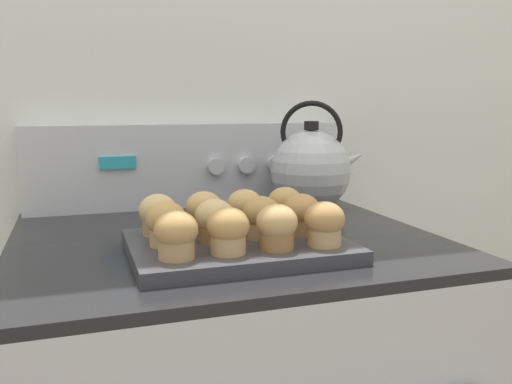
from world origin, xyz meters
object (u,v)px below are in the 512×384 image
object	(u,v)px
muffin_r0_c2	(277,227)
muffin_r0_c1	(228,230)
muffin_r0_c3	(324,224)
muffin_r2_c2	(245,209)
muffin_r2_c1	(204,211)
tea_kettle	(311,169)
muffin_pan	(237,246)
muffin_r1_c1	(215,221)
muffin_r2_c0	(158,215)
muffin_r0_c0	(176,235)
muffin_r1_c0	(166,224)
muffin_r1_c3	(302,214)
muffin_r2_c3	(285,206)
muffin_r1_c2	(261,217)

from	to	relation	value
muffin_r0_c2	muffin_r0_c1	bearing A→B (deg)	179.96
muffin_r0_c3	muffin_r2_c2	bearing A→B (deg)	117.81
muffin_r2_c1	muffin_r2_c2	distance (m)	0.07
muffin_r2_c2	tea_kettle	bearing A→B (deg)	43.38
muffin_pan	muffin_r0_c3	size ratio (longest dim) A/B	4.96
muffin_r0_c1	muffin_r1_c1	distance (m)	0.07
muffin_r1_c1	muffin_r2_c0	size ratio (longest dim) A/B	1.00
muffin_r0_c3	muffin_r1_c1	world-z (taller)	same
muffin_r1_c1	muffin_r2_c0	distance (m)	0.11
muffin_r0_c0	muffin_r1_c0	bearing A→B (deg)	91.32
muffin_r1_c1	muffin_r2_c0	bearing A→B (deg)	135.75
muffin_r2_c1	muffin_r0_c0	bearing A→B (deg)	-116.54
muffin_r1_c1	muffin_r0_c3	bearing A→B (deg)	-25.88
muffin_r0_c2	muffin_r1_c0	bearing A→B (deg)	154.51
muffin_r1_c0	muffin_r0_c2	bearing A→B (deg)	-25.49
muffin_r2_c2	tea_kettle	world-z (taller)	tea_kettle
muffin_r0_c0	muffin_r0_c3	bearing A→B (deg)	-0.59
muffin_r0_c2	muffin_r1_c3	world-z (taller)	same
muffin_r2_c0	muffin_r2_c2	bearing A→B (deg)	0.73
muffin_r0_c1	muffin_r1_c1	size ratio (longest dim) A/B	1.00
muffin_r0_c0	muffin_r2_c1	bearing A→B (deg)	63.46
muffin_r1_c0	muffin_r2_c2	distance (m)	0.17
muffin_pan	tea_kettle	distance (m)	0.40
muffin_r2_c2	muffin_r2_c0	bearing A→B (deg)	-179.27
muffin_r1_c0	muffin_r1_c3	distance (m)	0.23
muffin_r0_c0	muffin_r1_c3	world-z (taller)	same
muffin_pan	muffin_r0_c0	bearing A→B (deg)	-146.22
muffin_r0_c0	muffin_r2_c1	world-z (taller)	same
muffin_r1_c1	muffin_r2_c0	world-z (taller)	same
muffin_pan	muffin_r0_c3	bearing A→B (deg)	-33.61
muffin_r1_c1	muffin_r2_c3	size ratio (longest dim) A/B	1.00
muffin_r0_c0	tea_kettle	xyz separation A→B (m)	(0.38, 0.37, 0.04)
muffin_r1_c0	muffin_r2_c0	xyz separation A→B (m)	(-0.00, 0.07, 0.00)
muffin_r2_c0	muffin_r2_c1	size ratio (longest dim) A/B	1.00
muffin_r0_c0	muffin_r0_c2	world-z (taller)	same
muffin_r1_c0	muffin_r1_c2	xyz separation A→B (m)	(0.16, -0.00, 0.00)
muffin_r0_c0	muffin_r0_c1	world-z (taller)	same
muffin_r2_c1	muffin_r1_c3	bearing A→B (deg)	-27.19
muffin_r1_c1	tea_kettle	world-z (taller)	tea_kettle
muffin_r0_c0	muffin_pan	bearing A→B (deg)	33.78
muffin_r0_c0	muffin_r2_c1	size ratio (longest dim) A/B	1.00
tea_kettle	muffin_r0_c0	bearing A→B (deg)	-135.81
muffin_r1_c2	muffin_pan	bearing A→B (deg)	178.25
muffin_r0_c3	muffin_r2_c0	xyz separation A→B (m)	(-0.24, 0.15, 0.00)
muffin_r0_c2	tea_kettle	world-z (taller)	tea_kettle
muffin_r1_c0	muffin_r2_c3	bearing A→B (deg)	18.88
muffin_r2_c2	muffin_r2_c3	distance (m)	0.08
muffin_r0_c3	muffin_r1_c1	bearing A→B (deg)	154.12
muffin_r1_c2	muffin_r2_c1	bearing A→B (deg)	135.06
muffin_r0_c2	muffin_r2_c3	distance (m)	0.17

